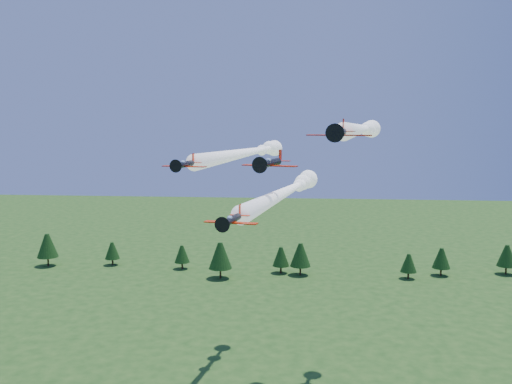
# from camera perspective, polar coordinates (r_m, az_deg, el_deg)

# --- Properties ---
(plane_lead) EXTENTS (14.55, 53.46, 3.70)m
(plane_lead) POSITION_cam_1_polar(r_m,az_deg,el_deg) (97.12, 3.25, 0.16)
(plane_lead) COLOR black
(plane_lead) RESTS_ON ground
(plane_left) EXTENTS (14.98, 60.11, 3.70)m
(plane_left) POSITION_cam_1_polar(r_m,az_deg,el_deg) (113.43, -0.59, 4.03)
(plane_left) COLOR black
(plane_left) RESTS_ON ground
(plane_right) EXTENTS (15.23, 56.42, 3.70)m
(plane_right) POSITION_cam_1_polar(r_m,az_deg,el_deg) (104.56, 10.52, 6.22)
(plane_right) COLOR black
(plane_right) RESTS_ON ground
(plane_slot) EXTENTS (8.39, 9.32, 2.95)m
(plane_slot) POSITION_cam_1_polar(r_m,az_deg,el_deg) (83.59, 1.47, 2.92)
(plane_slot) COLOR black
(plane_slot) RESTS_ON ground
(treeline) EXTENTS (179.83, 20.46, 11.85)m
(treeline) POSITION_cam_1_polar(r_m,az_deg,el_deg) (192.64, 3.49, -6.24)
(treeline) COLOR #382314
(treeline) RESTS_ON ground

